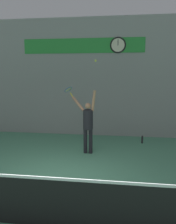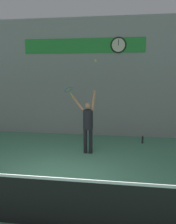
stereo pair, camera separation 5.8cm
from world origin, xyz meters
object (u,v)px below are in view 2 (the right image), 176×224
at_px(scoreboard_clock, 118,45).
at_px(water_bottle, 143,140).
at_px(tennis_racket, 69,90).
at_px(tennis_player, 88,122).
at_px(tennis_ball, 96,61).

relative_size(scoreboard_clock, water_bottle, 2.13).
bearing_deg(scoreboard_clock, tennis_racket, -133.74).
bearing_deg(scoreboard_clock, tennis_player, -113.32).
distance_m(tennis_ball, water_bottle, 3.70).
xyz_separation_m(tennis_player, tennis_ball, (0.26, -0.07, 2.02)).
xyz_separation_m(scoreboard_clock, tennis_player, (-0.95, -2.21, -2.77)).
xyz_separation_m(tennis_player, water_bottle, (1.98, 1.34, -0.94)).
bearing_deg(scoreboard_clock, tennis_ball, -107.00).
relative_size(tennis_racket, water_bottle, 1.29).
distance_m(scoreboard_clock, tennis_player, 3.67).
bearing_deg(tennis_racket, water_bottle, 18.25).
relative_size(tennis_player, tennis_racket, 5.49).
height_order(tennis_player, tennis_racket, tennis_racket).
bearing_deg(water_bottle, tennis_racket, -161.75).
bearing_deg(water_bottle, scoreboard_clock, 139.73).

